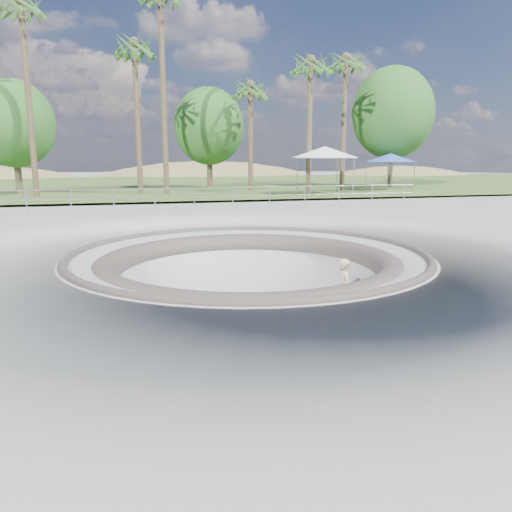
# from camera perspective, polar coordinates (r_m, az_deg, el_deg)

# --- Properties ---
(ground) EXTENTS (180.00, 180.00, 0.00)m
(ground) POSITION_cam_1_polar(r_m,az_deg,el_deg) (14.30, -0.87, 0.28)
(ground) COLOR #B0AFAA
(ground) RESTS_ON ground
(skate_bowl) EXTENTS (14.00, 14.00, 4.10)m
(skate_bowl) POSITION_cam_1_polar(r_m,az_deg,el_deg) (14.76, -0.84, -6.71)
(skate_bowl) COLOR #B0AFAA
(skate_bowl) RESTS_ON ground
(grass_strip) EXTENTS (180.00, 36.00, 0.12)m
(grass_strip) POSITION_cam_1_polar(r_m,az_deg,el_deg) (47.84, -10.42, 8.07)
(grass_strip) COLOR #3D5823
(grass_strip) RESTS_ON ground
(distant_hills) EXTENTS (103.20, 45.00, 28.60)m
(distant_hills) POSITION_cam_1_polar(r_m,az_deg,el_deg) (71.84, -8.49, 3.33)
(distant_hills) COLOR olive
(distant_hills) RESTS_ON ground
(safety_railing) EXTENTS (25.00, 0.06, 1.03)m
(safety_railing) POSITION_cam_1_polar(r_m,az_deg,el_deg) (25.95, -7.05, 6.68)
(safety_railing) COLOR gray
(safety_railing) RESTS_ON ground
(skateboard) EXTENTS (0.95, 0.54, 0.09)m
(skateboard) POSITION_cam_1_polar(r_m,az_deg,el_deg) (14.56, 9.95, -7.13)
(skateboard) COLOR olive
(skateboard) RESTS_ON ground
(skater) EXTENTS (0.47, 0.67, 1.76)m
(skater) POSITION_cam_1_polar(r_m,az_deg,el_deg) (14.30, 10.07, -3.70)
(skater) COLOR #CCB084
(skater) RESTS_ON skateboard
(canopy_white) EXTENTS (6.21, 6.21, 3.14)m
(canopy_white) POSITION_cam_1_polar(r_m,az_deg,el_deg) (34.14, 7.89, 11.66)
(canopy_white) COLOR gray
(canopy_white) RESTS_ON ground
(canopy_blue) EXTENTS (5.27, 5.27, 2.71)m
(canopy_blue) POSITION_cam_1_polar(r_m,az_deg,el_deg) (39.85, 15.12, 10.77)
(canopy_blue) COLOR gray
(canopy_blue) RESTS_ON ground
(palm_a) EXTENTS (2.60, 2.60, 12.33)m
(palm_a) POSITION_cam_1_polar(r_m,az_deg,el_deg) (35.17, -25.24, 23.77)
(palm_a) COLOR brown
(palm_a) RESTS_ON ground
(palm_b) EXTENTS (2.60, 2.60, 10.54)m
(palm_b) POSITION_cam_1_polar(r_m,az_deg,el_deg) (35.40, -13.71, 21.67)
(palm_b) COLOR brown
(palm_b) RESTS_ON ground
(palm_c) EXTENTS (2.60, 2.60, 13.76)m
(palm_c) POSITION_cam_1_polar(r_m,az_deg,el_deg) (35.65, -10.89, 26.55)
(palm_c) COLOR brown
(palm_c) RESTS_ON ground
(palm_d) EXTENTS (2.60, 2.60, 8.47)m
(palm_d) POSITION_cam_1_polar(r_m,az_deg,el_deg) (38.08, -0.64, 18.30)
(palm_d) COLOR brown
(palm_d) RESTS_ON ground
(palm_e) EXTENTS (2.60, 2.60, 9.53)m
(palm_e) POSITION_cam_1_polar(r_m,az_deg,el_deg) (34.91, 6.26, 20.51)
(palm_e) COLOR brown
(palm_e) RESTS_ON ground
(palm_f) EXTENTS (2.60, 2.60, 10.25)m
(palm_f) POSITION_cam_1_polar(r_m,az_deg,el_deg) (38.36, 10.22, 20.56)
(palm_f) COLOR brown
(palm_f) RESTS_ON ground
(bushy_tree_left) EXTENTS (5.24, 4.77, 7.56)m
(bushy_tree_left) POSITION_cam_1_polar(r_m,az_deg,el_deg) (37.33, -25.97, 13.43)
(bushy_tree_left) COLOR brown
(bushy_tree_left) RESTS_ON ground
(bushy_tree_mid) EXTENTS (5.48, 4.98, 7.90)m
(bushy_tree_mid) POSITION_cam_1_polar(r_m,az_deg,el_deg) (40.46, -5.40, 14.53)
(bushy_tree_mid) COLOR brown
(bushy_tree_mid) RESTS_ON ground
(bushy_tree_right) EXTENTS (6.77, 6.16, 9.77)m
(bushy_tree_right) POSITION_cam_1_polar(r_m,az_deg,el_deg) (43.72, 15.37, 15.47)
(bushy_tree_right) COLOR brown
(bushy_tree_right) RESTS_ON ground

